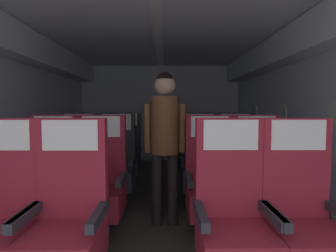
{
  "coord_description": "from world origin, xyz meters",
  "views": [
    {
      "loc": [
        0.08,
        -0.3,
        1.2
      ],
      "look_at": [
        0.13,
        3.2,
        0.98
      ],
      "focal_mm": 29.77,
      "sensor_mm": 36.0,
      "label": 1
    }
  ],
  "objects_px": {
    "seat_c_left_aisle": "(116,166)",
    "seat_c_right_aisle": "(237,166)",
    "seat_b_left_window": "(51,186)",
    "seat_c_right_window": "(199,167)",
    "flight_attendant": "(165,132)",
    "seat_c_left_window": "(78,167)",
    "seat_a_left_aisle": "(67,223)",
    "seat_a_right_window": "(233,222)",
    "seat_d_left_window": "(96,155)",
    "seat_a_right_aisle": "(303,222)",
    "seat_d_right_aisle": "(223,155)",
    "seat_b_right_window": "(211,185)",
    "seat_b_right_aisle": "(259,185)",
    "seat_d_right_window": "(193,155)",
    "seat_b_left_aisle": "(100,185)",
    "seat_d_left_aisle": "(125,155)"
  },
  "relations": [
    {
      "from": "seat_a_left_aisle",
      "to": "seat_d_right_aisle",
      "type": "xyz_separation_m",
      "value": [
        1.52,
        2.54,
        0.0
      ]
    },
    {
      "from": "seat_c_right_window",
      "to": "seat_c_left_window",
      "type": "bearing_deg",
      "value": 179.84
    },
    {
      "from": "seat_a_right_window",
      "to": "seat_b_right_window",
      "type": "height_order",
      "value": "same"
    },
    {
      "from": "seat_c_left_window",
      "to": "seat_a_right_aisle",
      "type": "bearing_deg",
      "value": -40.82
    },
    {
      "from": "seat_c_right_window",
      "to": "seat_d_left_aisle",
      "type": "xyz_separation_m",
      "value": [
        -1.04,
        0.86,
        0.0
      ]
    },
    {
      "from": "seat_c_right_window",
      "to": "seat_d_right_aisle",
      "type": "bearing_deg",
      "value": 61.35
    },
    {
      "from": "seat_b_right_aisle",
      "to": "seat_b_left_window",
      "type": "bearing_deg",
      "value": -179.74
    },
    {
      "from": "seat_b_right_aisle",
      "to": "seat_d_left_aisle",
      "type": "bearing_deg",
      "value": 131.63
    },
    {
      "from": "seat_b_right_aisle",
      "to": "seat_c_left_window",
      "type": "relative_size",
      "value": 1.0
    },
    {
      "from": "seat_b_right_aisle",
      "to": "seat_a_right_window",
      "type": "bearing_deg",
      "value": -118.18
    },
    {
      "from": "seat_b_left_window",
      "to": "flight_attendant",
      "type": "height_order",
      "value": "flight_attendant"
    },
    {
      "from": "seat_c_left_aisle",
      "to": "seat_d_right_window",
      "type": "distance_m",
      "value": 1.34
    },
    {
      "from": "seat_b_right_aisle",
      "to": "seat_c_right_window",
      "type": "distance_m",
      "value": 0.95
    },
    {
      "from": "seat_b_left_aisle",
      "to": "seat_c_left_window",
      "type": "height_order",
      "value": "same"
    },
    {
      "from": "seat_a_right_window",
      "to": "seat_c_left_aisle",
      "type": "relative_size",
      "value": 1.0
    },
    {
      "from": "seat_c_right_aisle",
      "to": "seat_d_left_window",
      "type": "xyz_separation_m",
      "value": [
        -1.96,
        0.85,
        0.0
      ]
    },
    {
      "from": "seat_d_left_window",
      "to": "seat_d_right_window",
      "type": "relative_size",
      "value": 1.0
    },
    {
      "from": "seat_c_right_aisle",
      "to": "seat_c_right_window",
      "type": "relative_size",
      "value": 1.0
    },
    {
      "from": "seat_b_left_aisle",
      "to": "flight_attendant",
      "type": "relative_size",
      "value": 0.73
    },
    {
      "from": "seat_a_right_aisle",
      "to": "flight_attendant",
      "type": "bearing_deg",
      "value": 128.66
    },
    {
      "from": "seat_a_right_aisle",
      "to": "seat_c_right_aisle",
      "type": "height_order",
      "value": "same"
    },
    {
      "from": "seat_d_right_aisle",
      "to": "seat_a_right_window",
      "type": "bearing_deg",
      "value": -100.38
    },
    {
      "from": "seat_d_right_window",
      "to": "flight_attendant",
      "type": "distance_m",
      "value": 1.58
    },
    {
      "from": "seat_d_left_aisle",
      "to": "seat_d_right_aisle",
      "type": "bearing_deg",
      "value": -0.2
    },
    {
      "from": "seat_d_right_window",
      "to": "seat_a_right_aisle",
      "type": "bearing_deg",
      "value": -80.28
    },
    {
      "from": "seat_b_left_aisle",
      "to": "seat_d_left_aisle",
      "type": "xyz_separation_m",
      "value": [
        0.0,
        1.69,
        0.0
      ]
    },
    {
      "from": "seat_c_right_aisle",
      "to": "seat_d_right_window",
      "type": "bearing_deg",
      "value": 118.32
    },
    {
      "from": "seat_c_left_window",
      "to": "seat_b_right_window",
      "type": "bearing_deg",
      "value": -29.01
    },
    {
      "from": "seat_a_right_aisle",
      "to": "seat_b_left_window",
      "type": "xyz_separation_m",
      "value": [
        -1.95,
        0.85,
        0.0
      ]
    },
    {
      "from": "seat_c_left_window",
      "to": "seat_c_left_aisle",
      "type": "xyz_separation_m",
      "value": [
        0.47,
        0.02,
        0.0
      ]
    },
    {
      "from": "seat_b_right_aisle",
      "to": "seat_c_left_aisle",
      "type": "xyz_separation_m",
      "value": [
        -1.5,
        0.85,
        0.0
      ]
    },
    {
      "from": "seat_d_right_window",
      "to": "seat_d_left_window",
      "type": "bearing_deg",
      "value": 179.79
    },
    {
      "from": "seat_b_left_window",
      "to": "seat_c_right_window",
      "type": "xyz_separation_m",
      "value": [
        1.5,
        0.84,
        0.0
      ]
    },
    {
      "from": "seat_a_right_window",
      "to": "seat_d_right_aisle",
      "type": "distance_m",
      "value": 2.58
    },
    {
      "from": "seat_a_left_aisle",
      "to": "seat_a_right_window",
      "type": "relative_size",
      "value": 1.0
    },
    {
      "from": "seat_b_left_window",
      "to": "seat_d_left_window",
      "type": "distance_m",
      "value": 1.7
    },
    {
      "from": "seat_c_left_aisle",
      "to": "seat_c_right_aisle",
      "type": "height_order",
      "value": "same"
    },
    {
      "from": "seat_c_right_aisle",
      "to": "seat_d_right_aisle",
      "type": "xyz_separation_m",
      "value": [
        0.0,
        0.84,
        0.0
      ]
    },
    {
      "from": "flight_attendant",
      "to": "seat_c_left_window",
      "type": "bearing_deg",
      "value": -12.84
    },
    {
      "from": "seat_b_right_window",
      "to": "seat_c_right_aisle",
      "type": "bearing_deg",
      "value": 61.27
    },
    {
      "from": "seat_c_right_aisle",
      "to": "seat_b_left_window",
      "type": "bearing_deg",
      "value": -156.58
    },
    {
      "from": "seat_c_left_aisle",
      "to": "seat_d_left_aisle",
      "type": "height_order",
      "value": "same"
    },
    {
      "from": "seat_a_right_window",
      "to": "seat_c_left_aisle",
      "type": "distance_m",
      "value": 2.0
    },
    {
      "from": "seat_a_left_aisle",
      "to": "seat_d_left_aisle",
      "type": "bearing_deg",
      "value": 89.78
    },
    {
      "from": "seat_b_left_aisle",
      "to": "seat_c_left_window",
      "type": "xyz_separation_m",
      "value": [
        -0.46,
        0.83,
        0.0
      ]
    },
    {
      "from": "seat_a_right_aisle",
      "to": "flight_attendant",
      "type": "distance_m",
      "value": 1.49
    },
    {
      "from": "seat_c_left_aisle",
      "to": "seat_b_right_aisle",
      "type": "bearing_deg",
      "value": -29.63
    },
    {
      "from": "seat_c_left_aisle",
      "to": "seat_c_right_aisle",
      "type": "bearing_deg",
      "value": -0.41
    },
    {
      "from": "seat_c_right_window",
      "to": "flight_attendant",
      "type": "xyz_separation_m",
      "value": [
        -0.43,
        -0.59,
        0.48
      ]
    },
    {
      "from": "seat_b_left_window",
      "to": "seat_d_right_aisle",
      "type": "distance_m",
      "value": 2.59
    }
  ]
}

